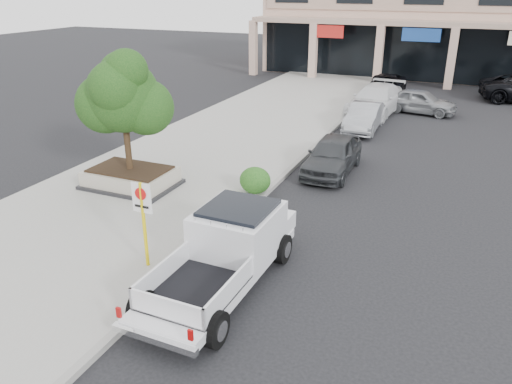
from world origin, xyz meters
TOP-DOWN VIEW (x-y plane):
  - ground at (0.00, 0.00)m, footprint 120.00×120.00m
  - sidewalk at (-5.50, 6.00)m, footprint 8.00×52.00m
  - curb at (-1.55, 6.00)m, footprint 0.20×52.00m
  - planter at (-6.18, 2.75)m, footprint 3.20×2.20m
  - planter_tree at (-6.05, 2.91)m, footprint 2.90×2.55m
  - no_parking_sign at (-2.46, -1.62)m, footprint 0.55×0.09m
  - hedge at (-1.82, 3.93)m, footprint 1.10×0.99m
  - pickup_truck at (-0.35, -1.62)m, footprint 2.22×5.72m
  - curb_car_a at (-0.02, 7.40)m, footprint 1.71×4.22m
  - curb_car_b at (-0.17, 13.97)m, footprint 1.51×4.14m
  - curb_car_c at (-0.31, 17.58)m, footprint 2.84×5.80m
  - curb_car_d at (-0.60, 22.84)m, footprint 2.56×5.07m
  - lot_car_a at (2.00, 18.84)m, footprint 4.27×2.26m

SIDE VIEW (x-z plane):
  - ground at x=0.00m, z-range 0.00..0.00m
  - sidewalk at x=-5.50m, z-range 0.00..0.15m
  - curb at x=-1.55m, z-range 0.00..0.15m
  - planter at x=-6.18m, z-range 0.14..0.82m
  - hedge at x=-1.82m, z-range 0.15..1.08m
  - curb_car_b at x=-0.17m, z-range 0.00..1.36m
  - curb_car_d at x=-0.60m, z-range 0.00..1.38m
  - lot_car_a at x=2.00m, z-range 0.00..1.38m
  - curb_car_a at x=-0.02m, z-range 0.00..1.43m
  - curb_car_c at x=-0.31m, z-range 0.00..1.62m
  - pickup_truck at x=-0.35m, z-range 0.00..1.79m
  - no_parking_sign at x=-2.46m, z-range 0.48..2.78m
  - planter_tree at x=-6.05m, z-range 1.41..5.41m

